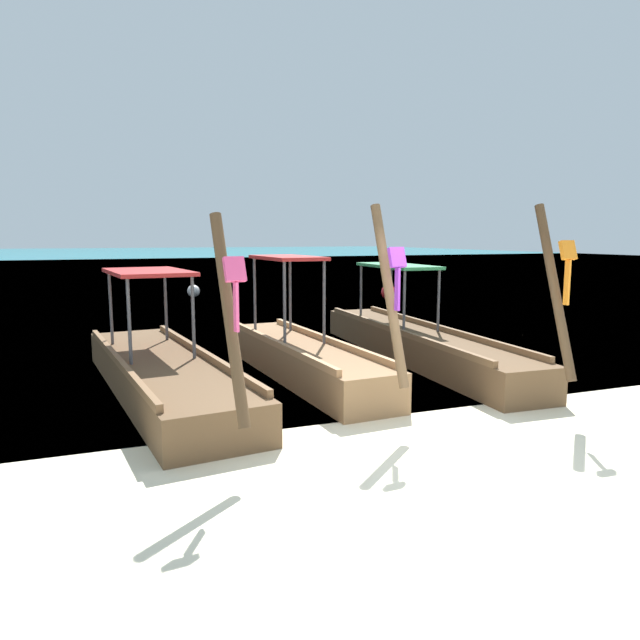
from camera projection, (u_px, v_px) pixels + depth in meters
The scene contains 7 objects.
ground at pixel (445, 464), 6.04m from camera, with size 120.00×120.00×0.00m, color beige.
sea_water at pixel (129, 258), 63.04m from camera, with size 120.00×120.00×0.00m, color #147A89.
longtail_boat_pink_ribbon at pixel (162, 372), 8.71m from camera, with size 2.00×6.61×2.59m.
longtail_boat_violet_ribbon at pixel (302, 356), 9.70m from camera, with size 1.32×5.74×2.75m.
longtail_boat_orange_ribbon at pixel (416, 342), 11.10m from camera, with size 1.31×7.61×2.77m.
mooring_buoy_near at pixel (389, 292), 21.58m from camera, with size 0.56×0.56×0.56m.
mooring_buoy_far at pixel (193, 291), 22.52m from camera, with size 0.48×0.48×0.48m.
Camera 1 is at (-3.28, -4.92, 2.34)m, focal length 32.63 mm.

